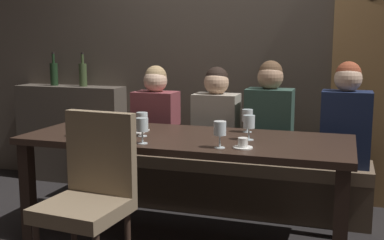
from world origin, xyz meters
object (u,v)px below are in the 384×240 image
object	(u,v)px
dining_table	(186,149)
wine_bottle_dark_red	(54,73)
chair_near_side	(91,188)
wine_glass_center_front	(220,129)
banquette_bench	(213,181)
wine_glass_end_left	(81,120)
dessert_plate	(133,130)
diner_far_end	(269,114)
diner_redhead	(156,111)
espresso_cup	(243,144)
wine_bottle_pale_label	(83,74)
diner_near_end	(346,117)
wine_glass_center_back	(142,119)
wine_glass_far_left	(142,125)
wine_glass_near_right	(247,116)
diner_bearded	(216,114)
wine_glass_end_right	(249,123)

from	to	relation	value
dining_table	wine_bottle_dark_red	distance (m)	2.06
dining_table	chair_near_side	distance (m)	0.79
chair_near_side	wine_glass_center_front	world-z (taller)	chair_near_side
banquette_bench	wine_glass_end_left	size ratio (longest dim) A/B	15.24
wine_glass_end_left	dessert_plate	world-z (taller)	wine_glass_end_left
dining_table	banquette_bench	distance (m)	0.82
diner_far_end	chair_near_side	bearing A→B (deg)	-119.20
diner_redhead	wine_glass_center_front	size ratio (longest dim) A/B	4.46
chair_near_side	espresso_cup	world-z (taller)	chair_near_side
diner_redhead	wine_bottle_pale_label	size ratio (longest dim) A/B	2.24
banquette_bench	diner_near_end	bearing A→B (deg)	-1.22
wine_glass_center_back	diner_far_end	bearing A→B (deg)	45.91
chair_near_side	wine_glass_far_left	size ratio (longest dim) A/B	5.98
wine_glass_center_front	espresso_cup	xyz separation A→B (m)	(0.13, 0.04, -0.09)
diner_near_end	wine_bottle_dark_red	world-z (taller)	wine_bottle_dark_red
wine_glass_near_right	espresso_cup	bearing A→B (deg)	-81.34
dining_table	banquette_bench	world-z (taller)	dining_table
diner_redhead	wine_glass_end_left	distance (m)	0.93
banquette_bench	dessert_plate	distance (m)	0.94
diner_redhead	diner_bearded	bearing A→B (deg)	0.61
dessert_plate	wine_glass_far_left	bearing A→B (deg)	-56.11
diner_bearded	wine_glass_near_right	bearing A→B (deg)	-50.50
dining_table	wine_bottle_pale_label	world-z (taller)	wine_bottle_pale_label
wine_bottle_dark_red	wine_glass_center_front	world-z (taller)	wine_bottle_dark_red
wine_glass_far_left	dessert_plate	world-z (taller)	wine_glass_far_left
chair_near_side	wine_glass_end_right	size ratio (longest dim) A/B	5.98
diner_redhead	wine_glass_end_left	world-z (taller)	diner_redhead
banquette_bench	wine_bottle_dark_red	distance (m)	1.95
wine_bottle_pale_label	espresso_cup	xyz separation A→B (m)	(1.85, -1.29, -0.30)
diner_bearded	wine_glass_end_left	world-z (taller)	diner_bearded
wine_glass_end_left	wine_glass_center_back	bearing A→B (deg)	20.59
wine_glass_far_left	dessert_plate	bearing A→B (deg)	123.89
wine_glass_near_right	wine_glass_center_back	world-z (taller)	same
wine_bottle_pale_label	dining_table	bearing A→B (deg)	-36.67
wine_glass_near_right	chair_near_side	bearing A→B (deg)	-124.56
diner_redhead	dessert_plate	world-z (taller)	diner_redhead
wine_bottle_pale_label	wine_glass_far_left	distance (m)	1.84
espresso_cup	chair_near_side	bearing A→B (deg)	-147.87
diner_near_end	wine_bottle_pale_label	size ratio (longest dim) A/B	2.41
chair_near_side	wine_bottle_pale_label	size ratio (longest dim) A/B	3.01
banquette_bench	dessert_plate	bearing A→B (deg)	-121.43
diner_redhead	diner_bearded	xyz separation A→B (m)	(0.53, 0.01, -0.00)
chair_near_side	wine_bottle_dark_red	xyz separation A→B (m)	(-1.41, 1.76, 0.51)
wine_bottle_dark_red	dessert_plate	xyz separation A→B (m)	(1.32, -1.01, -0.32)
diner_near_end	diner_redhead	bearing A→B (deg)	179.83
diner_redhead	dining_table	bearing A→B (deg)	-53.86
banquette_bench	wine_glass_far_left	size ratio (longest dim) A/B	15.24
chair_near_side	diner_near_end	xyz separation A→B (m)	(1.35, 1.40, 0.26)
banquette_bench	wine_glass_far_left	bearing A→B (deg)	-100.21
diner_far_end	wine_glass_center_front	size ratio (longest dim) A/B	4.78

